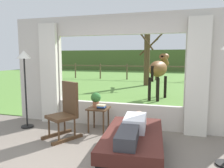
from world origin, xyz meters
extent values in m
cube|color=beige|center=(-2.02, 2.26, 1.27)|extent=(1.15, 0.12, 2.55)
cube|color=beige|center=(2.02, 2.26, 1.27)|extent=(1.15, 0.12, 2.55)
cube|color=beige|center=(0.00, 2.26, 0.28)|extent=(2.90, 0.12, 0.55)
cube|color=beige|center=(0.00, 2.26, 2.33)|extent=(2.90, 0.12, 0.45)
cube|color=silver|center=(-1.69, 2.12, 1.20)|extent=(0.44, 0.10, 2.40)
cube|color=silver|center=(1.69, 2.12, 1.20)|extent=(0.44, 0.10, 2.40)
cube|color=#568438|center=(0.00, 13.16, 0.01)|extent=(36.00, 21.68, 0.02)
cube|color=#495E2D|center=(0.00, 23.00, 1.20)|extent=(36.00, 2.00, 2.40)
cube|color=black|center=(0.65, 0.80, 0.12)|extent=(0.96, 1.63, 0.24)
cube|color=#471E19|center=(0.65, 0.80, 0.33)|extent=(1.04, 1.77, 0.18)
cube|color=silver|center=(0.65, 0.95, 0.53)|extent=(0.39, 0.63, 0.22)
cube|color=#333338|center=(0.65, 0.35, 0.51)|extent=(0.34, 0.70, 0.18)
sphere|color=tan|center=(0.65, 1.33, 0.53)|extent=(0.20, 0.20, 0.20)
cube|color=#4C331E|center=(-0.86, 1.20, 0.44)|extent=(0.65, 0.65, 0.06)
cube|color=#4C331E|center=(-0.76, 1.39, 0.78)|extent=(0.45, 0.28, 0.68)
cube|color=#4C331E|center=(-1.04, 1.30, 0.03)|extent=(0.38, 0.63, 0.06)
cube|color=#4C331E|center=(-0.69, 1.11, 0.03)|extent=(0.38, 0.63, 0.06)
cylinder|color=#4C331E|center=(-1.11, 1.13, 0.24)|extent=(0.04, 0.04, 0.38)
cylinder|color=#4C331E|center=(-0.79, 0.96, 0.24)|extent=(0.04, 0.04, 0.38)
cylinder|color=#4C331E|center=(-0.93, 1.45, 0.24)|extent=(0.04, 0.04, 0.38)
cylinder|color=#4C331E|center=(-0.62, 1.28, 0.24)|extent=(0.04, 0.04, 0.38)
cube|color=#4C331E|center=(-0.31, 1.82, 0.51)|extent=(0.44, 0.44, 0.03)
cylinder|color=#4C331E|center=(-0.48, 1.65, 0.24)|extent=(0.04, 0.04, 0.49)
cylinder|color=#4C331E|center=(-0.14, 1.65, 0.24)|extent=(0.04, 0.04, 0.49)
cylinder|color=#4C331E|center=(-0.48, 1.99, 0.24)|extent=(0.04, 0.04, 0.49)
cylinder|color=#4C331E|center=(-0.14, 1.99, 0.24)|extent=(0.04, 0.04, 0.49)
cylinder|color=#9E6042|center=(-0.39, 1.88, 0.58)|extent=(0.14, 0.14, 0.12)
sphere|color=#2D6B2D|center=(-0.39, 1.88, 0.73)|extent=(0.22, 0.22, 0.22)
cube|color=black|center=(-0.22, 1.77, 0.53)|extent=(0.19, 0.14, 0.03)
cube|color=#23478C|center=(-0.22, 1.76, 0.56)|extent=(0.16, 0.13, 0.03)
cube|color=beige|center=(-0.23, 1.76, 0.59)|extent=(0.18, 0.15, 0.03)
cylinder|color=black|center=(-1.98, 1.60, 0.01)|extent=(0.28, 0.28, 0.03)
cylinder|color=black|center=(-1.98, 1.60, 0.79)|extent=(0.04, 0.04, 1.57)
cone|color=white|center=(-1.98, 1.60, 1.66)|extent=(0.32, 0.32, 0.18)
ellipsoid|color=brown|center=(0.65, 5.76, 1.17)|extent=(0.87, 1.34, 0.60)
cylinder|color=brown|center=(0.82, 6.41, 1.48)|extent=(0.41, 0.65, 0.53)
ellipsoid|color=brown|center=(0.89, 6.64, 1.63)|extent=(0.32, 0.52, 0.24)
cube|color=black|center=(0.80, 6.34, 1.51)|extent=(0.19, 0.43, 0.32)
cylinder|color=black|center=(0.49, 5.18, 1.02)|extent=(0.12, 0.12, 0.55)
cylinder|color=black|center=(0.60, 6.20, 0.45)|extent=(0.11, 0.11, 0.85)
cylinder|color=black|center=(0.91, 6.12, 0.45)|extent=(0.11, 0.11, 0.85)
cylinder|color=black|center=(0.38, 5.39, 0.45)|extent=(0.11, 0.11, 0.85)
cylinder|color=black|center=(0.69, 5.31, 0.45)|extent=(0.11, 0.11, 0.85)
cylinder|color=#4C3823|center=(-0.27, 9.69, 1.59)|extent=(0.32, 0.32, 3.13)
cylinder|color=#47331E|center=(0.01, 10.15, 2.41)|extent=(1.13, 0.75, 1.03)
cylinder|color=#47331E|center=(-0.37, 9.15, 2.60)|extent=(1.06, 0.28, 1.30)
cylinder|color=#47331E|center=(-0.24, 10.18, 2.18)|extent=(1.11, 0.16, 1.00)
cylinder|color=brown|center=(-8.00, 12.45, 0.57)|extent=(0.10, 0.10, 1.10)
cylinder|color=brown|center=(-6.00, 12.45, 0.57)|extent=(0.10, 0.10, 1.10)
cylinder|color=brown|center=(-4.00, 12.45, 0.57)|extent=(0.10, 0.10, 1.10)
cylinder|color=brown|center=(-2.00, 12.45, 0.57)|extent=(0.10, 0.10, 1.10)
cylinder|color=brown|center=(0.00, 12.45, 0.57)|extent=(0.10, 0.10, 1.10)
cylinder|color=brown|center=(2.00, 12.45, 0.57)|extent=(0.10, 0.10, 1.10)
cylinder|color=brown|center=(4.00, 12.45, 0.57)|extent=(0.10, 0.10, 1.10)
cube|color=brown|center=(0.00, 12.45, 0.97)|extent=(16.00, 0.06, 0.08)
camera|label=1|loc=(1.25, -2.49, 1.61)|focal=34.62mm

